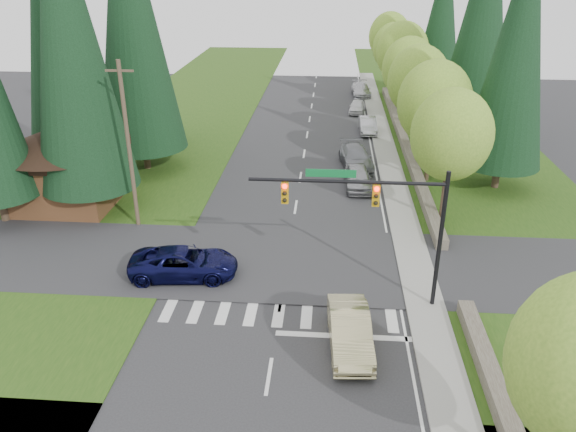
# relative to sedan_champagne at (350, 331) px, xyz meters

# --- Properties ---
(ground) EXTENTS (120.00, 120.00, 0.00)m
(ground) POSITION_rel_sedan_champagne_xyz_m (-3.21, -1.14, -0.79)
(ground) COLOR #28282B
(ground) RESTS_ON ground
(grass_east) EXTENTS (14.00, 110.00, 0.06)m
(grass_east) POSITION_rel_sedan_champagne_xyz_m (9.79, 18.86, -0.76)
(grass_east) COLOR #234713
(grass_east) RESTS_ON ground
(grass_west) EXTENTS (14.00, 110.00, 0.06)m
(grass_west) POSITION_rel_sedan_champagne_xyz_m (-16.21, 18.86, -0.76)
(grass_west) COLOR #234713
(grass_west) RESTS_ON ground
(cross_street) EXTENTS (120.00, 8.00, 0.10)m
(cross_street) POSITION_rel_sedan_champagne_xyz_m (-3.21, 6.86, -0.79)
(cross_street) COLOR #28282B
(cross_street) RESTS_ON ground
(sidewalk_east) EXTENTS (1.80, 80.00, 0.13)m
(sidewalk_east) POSITION_rel_sedan_champagne_xyz_m (3.69, 20.86, -0.72)
(sidewalk_east) COLOR gray
(sidewalk_east) RESTS_ON ground
(curb_east) EXTENTS (0.20, 80.00, 0.13)m
(curb_east) POSITION_rel_sedan_champagne_xyz_m (2.84, 20.86, -0.72)
(curb_east) COLOR gray
(curb_east) RESTS_ON ground
(stone_wall_south) EXTENTS (0.70, 14.00, 0.70)m
(stone_wall_south) POSITION_rel_sedan_champagne_xyz_m (5.39, -4.14, -0.44)
(stone_wall_south) COLOR #4C4438
(stone_wall_south) RESTS_ON ground
(stone_wall_north) EXTENTS (0.70, 40.00, 0.70)m
(stone_wall_north) POSITION_rel_sedan_champagne_xyz_m (5.39, 28.86, -0.44)
(stone_wall_north) COLOR #4C4438
(stone_wall_north) RESTS_ON ground
(traffic_signal) EXTENTS (8.70, 0.37, 6.80)m
(traffic_signal) POSITION_rel_sedan_champagne_xyz_m (1.16, 3.36, 4.20)
(traffic_signal) COLOR black
(traffic_signal) RESTS_ON ground
(brown_building) EXTENTS (8.40, 8.40, 5.40)m
(brown_building) POSITION_rel_sedan_champagne_xyz_m (-18.21, 13.86, 2.35)
(brown_building) COLOR #4C2D19
(brown_building) RESTS_ON ground
(utility_pole) EXTENTS (1.60, 0.24, 10.00)m
(utility_pole) POSITION_rel_sedan_champagne_xyz_m (-12.71, 10.86, 4.35)
(utility_pole) COLOR #473828
(utility_pole) RESTS_ON ground
(decid_tree_0) EXTENTS (4.80, 4.80, 8.37)m
(decid_tree_0) POSITION_rel_sedan_champagne_xyz_m (5.99, 12.86, 4.81)
(decid_tree_0) COLOR #38281C
(decid_tree_0) RESTS_ON ground
(decid_tree_1) EXTENTS (5.20, 5.20, 8.80)m
(decid_tree_1) POSITION_rel_sedan_champagne_xyz_m (6.09, 19.86, 5.01)
(decid_tree_1) COLOR #38281C
(decid_tree_1) RESTS_ON ground
(decid_tree_2) EXTENTS (5.00, 5.00, 8.82)m
(decid_tree_2) POSITION_rel_sedan_champagne_xyz_m (5.89, 26.86, 5.14)
(decid_tree_2) COLOR #38281C
(decid_tree_2) RESTS_ON ground
(decid_tree_3) EXTENTS (5.00, 5.00, 8.55)m
(decid_tree_3) POSITION_rel_sedan_champagne_xyz_m (5.99, 33.86, 4.88)
(decid_tree_3) COLOR #38281C
(decid_tree_3) RESTS_ON ground
(decid_tree_4) EXTENTS (5.40, 5.40, 9.18)m
(decid_tree_4) POSITION_rel_sedan_champagne_xyz_m (6.09, 40.86, 5.27)
(decid_tree_4) COLOR #38281C
(decid_tree_4) RESTS_ON ground
(decid_tree_5) EXTENTS (4.80, 4.80, 8.30)m
(decid_tree_5) POSITION_rel_sedan_champagne_xyz_m (5.89, 47.86, 4.74)
(decid_tree_5) COLOR #38281C
(decid_tree_5) RESTS_ON ground
(decid_tree_6) EXTENTS (5.20, 5.20, 8.86)m
(decid_tree_6) POSITION_rel_sedan_champagne_xyz_m (5.99, 54.86, 5.08)
(decid_tree_6) COLOR #38281C
(decid_tree_6) RESTS_ON ground
(conifer_w_a) EXTENTS (6.12, 6.12, 19.80)m
(conifer_w_a) POSITION_rel_sedan_champagne_xyz_m (-16.21, 12.86, 10.00)
(conifer_w_a) COLOR #38281C
(conifer_w_a) RESTS_ON ground
(conifer_w_b) EXTENTS (5.44, 5.44, 17.80)m
(conifer_w_b) POSITION_rel_sedan_champagne_xyz_m (-19.21, 16.86, 9.00)
(conifer_w_b) COLOR #38281C
(conifer_w_b) RESTS_ON ground
(conifer_w_c) EXTENTS (6.46, 6.46, 20.80)m
(conifer_w_c) POSITION_rel_sedan_champagne_xyz_m (-15.21, 20.86, 10.51)
(conifer_w_c) COLOR #38281C
(conifer_w_c) RESTS_ON ground
(conifer_w_e) EXTENTS (5.78, 5.78, 18.80)m
(conifer_w_e) POSITION_rel_sedan_champagne_xyz_m (-17.21, 26.86, 9.50)
(conifer_w_e) COLOR #38281C
(conifer_w_e) RESTS_ON ground
(conifer_e_a) EXTENTS (5.44, 5.44, 17.80)m
(conifer_e_a) POSITION_rel_sedan_champagne_xyz_m (10.79, 18.86, 9.00)
(conifer_e_a) COLOR #38281C
(conifer_e_a) RESTS_ON ground
(conifer_e_b) EXTENTS (6.12, 6.12, 19.80)m
(conifer_e_b) POSITION_rel_sedan_champagne_xyz_m (11.79, 32.86, 10.00)
(conifer_e_b) COLOR #38281C
(conifer_e_b) RESTS_ON ground
(conifer_e_c) EXTENTS (5.10, 5.10, 16.80)m
(conifer_e_c) POSITION_rel_sedan_champagne_xyz_m (10.79, 46.86, 8.50)
(conifer_e_c) COLOR #38281C
(conifer_e_c) RESTS_ON ground
(sedan_champagne) EXTENTS (2.00, 4.89, 1.58)m
(sedan_champagne) POSITION_rel_sedan_champagne_xyz_m (0.00, 0.00, 0.00)
(sedan_champagne) COLOR beige
(sedan_champagne) RESTS_ON ground
(suv_navy) EXTENTS (5.73, 3.05, 1.53)m
(suv_navy) POSITION_rel_sedan_champagne_xyz_m (-8.39, 5.14, -0.02)
(suv_navy) COLOR #0A0B35
(suv_navy) RESTS_ON ground
(parked_car_a) EXTENTS (2.02, 4.60, 1.54)m
(parked_car_a) POSITION_rel_sedan_champagne_xyz_m (0.99, 18.11, -0.02)
(parked_car_a) COLOR #9D9EA2
(parked_car_a) RESTS_ON ground
(parked_car_b) EXTENTS (2.91, 5.68, 1.58)m
(parked_car_b) POSITION_rel_sedan_champagne_xyz_m (0.99, 22.43, 0.00)
(parked_car_b) COLOR slate
(parked_car_b) RESTS_ON ground
(parked_car_c) EXTENTS (1.64, 4.38, 1.43)m
(parked_car_c) POSITION_rel_sedan_champagne_xyz_m (2.39, 31.98, -0.07)
(parked_car_c) COLOR #A8A8AD
(parked_car_c) RESTS_ON ground
(parked_car_d) EXTENTS (1.93, 3.93, 1.29)m
(parked_car_d) POSITION_rel_sedan_champagne_xyz_m (1.66, 39.31, -0.14)
(parked_car_d) COLOR silver
(parked_car_d) RESTS_ON ground
(parked_car_e) EXTENTS (2.36, 5.22, 1.48)m
(parked_car_e) POSITION_rel_sedan_champagne_xyz_m (2.39, 47.18, -0.05)
(parked_car_e) COLOR #BAB9BF
(parked_car_e) RESTS_ON ground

